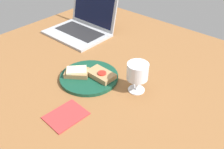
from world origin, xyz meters
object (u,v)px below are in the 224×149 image
Objects in this scene: sandwich_with_cheese at (77,72)px; laptop at (83,24)px; napkin at (66,116)px; plate at (89,77)px; sandwich_with_tomato at (101,75)px; wine_glass at (138,73)px.

laptop is (-31.63, 33.52, 1.67)cm from sandwich_with_cheese.
sandwich_with_cheese reaches higher than napkin.
napkin is at bearing -64.92° from plate.
plate is at bearing -40.27° from laptop.
laptop is 69.91cm from napkin.
plate is 23.95cm from napkin.
laptop is at bearing 131.50° from napkin.
laptop reaches higher than sandwich_with_tomato.
sandwich_with_tomato is 0.95× the size of wine_glass.
laptop is (-56.40, 23.41, -4.16)cm from wine_glass.
wine_glass is (15.82, 4.24, 6.02)cm from sandwich_with_tomato.
plate is 1.99× the size of wine_glass.
wine_glass is 0.37× the size of laptop.
plate is 22.96cm from wine_glass.
sandwich_with_tomato is 25.37cm from napkin.
sandwich_with_tomato is 0.86× the size of napkin.
sandwich_with_tomato is at bearing 102.93° from napkin.
plate is 0.74× the size of laptop.
napkin is at bearing -48.50° from laptop.
sandwich_with_tomato is (4.50, 2.92, 1.93)cm from plate.
wine_glass reaches higher than napkin.
laptop is 2.45× the size of napkin.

